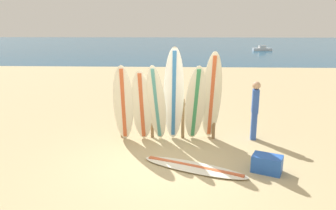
{
  "coord_description": "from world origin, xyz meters",
  "views": [
    {
      "loc": [
        0.36,
        -6.41,
        2.96
      ],
      "look_at": [
        -0.04,
        2.08,
        0.86
      ],
      "focal_mm": 33.4,
      "sensor_mm": 36.0,
      "label": 1
    }
  ],
  "objects": [
    {
      "name": "ground_plane",
      "position": [
        0.0,
        0.0,
        0.0
      ],
      "size": [
        120.0,
        120.0,
        0.0
      ],
      "primitive_type": "plane",
      "color": "tan"
    },
    {
      "name": "ocean_water",
      "position": [
        0.0,
        58.0,
        0.0
      ],
      "size": [
        120.0,
        80.0,
        0.01
      ],
      "primitive_type": "cube",
      "color": "navy",
      "rests_on": "ground"
    },
    {
      "name": "surfboard_rack",
      "position": [
        -0.04,
        1.78,
        0.68
      ],
      "size": [
        2.63,
        0.09,
        1.11
      ],
      "color": "olive",
      "rests_on": "ground"
    },
    {
      "name": "surfboard_leaning_far_left",
      "position": [
        -1.17,
        1.39,
        1.05
      ],
      "size": [
        0.57,
        0.66,
        2.09
      ],
      "color": "white",
      "rests_on": "ground"
    },
    {
      "name": "surfboard_leaning_left",
      "position": [
        -0.69,
        1.43,
        0.99
      ],
      "size": [
        0.55,
        0.63,
        1.98
      ],
      "color": "white",
      "rests_on": "ground"
    },
    {
      "name": "surfboard_leaning_center_left",
      "position": [
        -0.3,
        1.36,
        1.06
      ],
      "size": [
        0.6,
        0.9,
        2.12
      ],
      "color": "white",
      "rests_on": "ground"
    },
    {
      "name": "surfboard_leaning_center",
      "position": [
        0.14,
        1.51,
        1.27
      ],
      "size": [
        0.59,
        0.7,
        2.54
      ],
      "color": "white",
      "rests_on": "ground"
    },
    {
      "name": "surfboard_leaning_center_right",
      "position": [
        0.7,
        1.44,
        1.05
      ],
      "size": [
        0.65,
        0.87,
        2.1
      ],
      "color": "silver",
      "rests_on": "ground"
    },
    {
      "name": "surfboard_leaning_right",
      "position": [
        1.11,
        1.45,
        1.23
      ],
      "size": [
        0.5,
        1.06,
        2.45
      ],
      "color": "silver",
      "rests_on": "ground"
    },
    {
      "name": "surfboard_lying_on_sand",
      "position": [
        0.62,
        -0.16,
        0.04
      ],
      "size": [
        2.4,
        1.44,
        0.08
      ],
      "color": "white",
      "rests_on": "ground"
    },
    {
      "name": "beachgoer_standing",
      "position": [
        2.31,
        1.79,
        0.88
      ],
      "size": [
        0.22,
        0.28,
        1.6
      ],
      "color": "#3359B2",
      "rests_on": "ground"
    },
    {
      "name": "small_boat_offshore",
      "position": [
        11.0,
        36.6,
        0.26
      ],
      "size": [
        2.56,
        0.99,
        0.71
      ],
      "color": "silver",
      "rests_on": "ocean_water"
    },
    {
      "name": "cooler_box",
      "position": [
        2.16,
        -0.23,
        0.18
      ],
      "size": [
        0.71,
        0.61,
        0.36
      ],
      "primitive_type": "cube",
      "rotation": [
        0.0,
        0.0,
        -0.43
      ],
      "color": "blue",
      "rests_on": "ground"
    }
  ]
}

